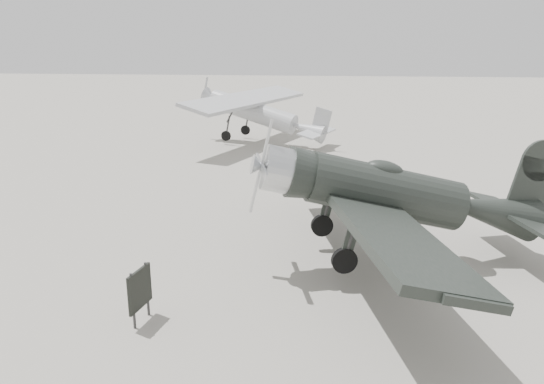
{
  "coord_description": "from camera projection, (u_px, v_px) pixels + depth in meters",
  "views": [
    {
      "loc": [
        2.67,
        -14.4,
        6.15
      ],
      "look_at": [
        0.89,
        1.59,
        1.5
      ],
      "focal_mm": 35.0,
      "sensor_mm": 36.0,
      "label": 1
    }
  ],
  "objects": [
    {
      "name": "highwing_monoplane",
      "position": [
        258.0,
        109.0,
        31.84
      ],
      "size": [
        8.57,
        11.82,
        3.39
      ],
      "rotation": [
        0.0,
        0.23,
        -0.36
      ],
      "color": "#9FA0A4",
      "rests_on": "ground"
    },
    {
      "name": "lowwing_monoplane",
      "position": [
        399.0,
        195.0,
        14.54
      ],
      "size": [
        8.62,
        11.91,
        3.83
      ],
      "rotation": [
        0.0,
        0.24,
        0.24
      ],
      "color": "black",
      "rests_on": "ground"
    },
    {
      "name": "sign_board",
      "position": [
        140.0,
        290.0,
        11.78
      ],
      "size": [
        0.23,
        0.91,
        1.32
      ],
      "rotation": [
        0.0,
        0.0,
        -0.19
      ],
      "color": "#333333",
      "rests_on": "ground"
    },
    {
      "name": "ground",
      "position": [
        236.0,
        254.0,
        15.74
      ],
      "size": [
        160.0,
        160.0,
        0.0
      ],
      "primitive_type": "plane",
      "color": "gray",
      "rests_on": "ground"
    }
  ]
}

